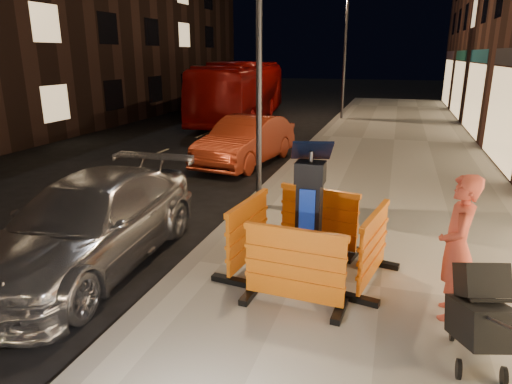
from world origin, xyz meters
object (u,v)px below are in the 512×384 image
(car_red, at_px, (246,164))
(stroller, at_px, (481,318))
(barrier_bldgside, at_px, (373,248))
(bus_doubledecker, at_px, (242,120))
(barrier_back, at_px, (319,220))
(car_silver, at_px, (94,264))
(barrier_kerbside, at_px, (248,234))
(parking_kiosk, at_px, (309,213))
(man, at_px, (457,248))
(barrier_front, at_px, (294,268))

(car_red, relative_size, stroller, 4.28)
(barrier_bldgside, bearing_deg, bus_doubledecker, 36.05)
(bus_doubledecker, bearing_deg, barrier_back, -71.75)
(car_silver, bearing_deg, bus_doubledecker, 98.25)
(barrier_kerbside, distance_m, bus_doubledecker, 17.61)
(car_red, relative_size, bus_doubledecker, 0.42)
(barrier_bldgside, relative_size, car_silver, 0.28)
(car_red, bearing_deg, car_silver, -83.07)
(barrier_kerbside, relative_size, bus_doubledecker, 0.13)
(parking_kiosk, bearing_deg, barrier_back, 99.25)
(barrier_back, xyz_separation_m, bus_doubledecker, (-6.73, 15.67, -0.70))
(stroller, bearing_deg, man, 86.51)
(barrier_front, bearing_deg, man, 14.86)
(barrier_front, relative_size, car_silver, 0.28)
(barrier_front, bearing_deg, stroller, -9.55)
(barrier_back, height_order, stroller, barrier_back)
(parking_kiosk, xyz_separation_m, barrier_back, (0.00, 0.95, -0.44))
(car_red, xyz_separation_m, bus_doubledecker, (-3.35, 9.35, 0.00))
(car_red, relative_size, man, 2.42)
(barrier_front, distance_m, bus_doubledecker, 18.82)
(bus_doubledecker, height_order, man, man)
(barrier_kerbside, xyz_separation_m, man, (2.92, -0.58, 0.39))
(barrier_kerbside, bearing_deg, man, -94.03)
(barrier_back, height_order, car_silver, barrier_back)
(car_silver, bearing_deg, man, -4.19)
(car_red, bearing_deg, barrier_front, -59.49)
(barrier_kerbside, bearing_deg, barrier_back, -37.75)
(barrier_bldgside, relative_size, stroller, 1.33)
(barrier_bldgside, bearing_deg, barrier_kerbside, 101.25)
(barrier_front, xyz_separation_m, barrier_bldgside, (0.95, 0.95, 0.00))
(barrier_kerbside, relative_size, car_red, 0.31)
(parking_kiosk, distance_m, stroller, 2.66)
(barrier_front, height_order, man, man)
(barrier_front, relative_size, man, 0.75)
(bus_doubledecker, bearing_deg, barrier_bldgside, -70.19)
(barrier_kerbside, distance_m, car_silver, 2.72)
(man, bearing_deg, car_silver, -87.87)
(parking_kiosk, bearing_deg, barrier_bldgside, 9.25)
(parking_kiosk, relative_size, man, 1.05)
(barrier_front, relative_size, barrier_kerbside, 1.00)
(car_red, height_order, stroller, stroller)
(barrier_front, bearing_deg, barrier_kerbside, 139.25)
(parking_kiosk, height_order, bus_doubledecker, parking_kiosk)
(stroller, bearing_deg, car_red, 106.35)
(parking_kiosk, relative_size, car_red, 0.43)
(barrier_front, xyz_separation_m, bus_doubledecker, (-6.73, 17.57, -0.70))
(barrier_bldgside, xyz_separation_m, car_red, (-4.33, 7.26, -0.70))
(barrier_bldgside, bearing_deg, barrier_front, 146.25)
(car_silver, bearing_deg, stroller, -13.03)
(car_silver, bearing_deg, barrier_back, 18.58)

